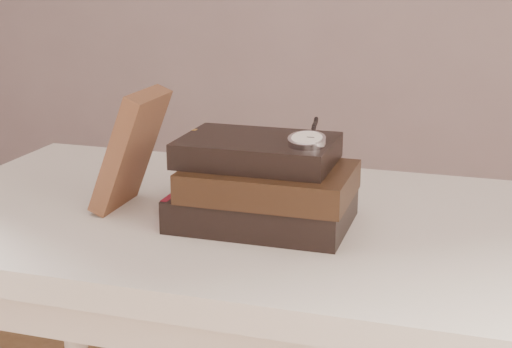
% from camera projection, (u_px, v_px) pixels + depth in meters
% --- Properties ---
extents(table, '(1.00, 0.60, 0.75)m').
position_uv_depth(table, '(232.00, 266.00, 1.19)').
color(table, beige).
rests_on(table, ground).
extents(book_stack, '(0.26, 0.18, 0.13)m').
position_uv_depth(book_stack, '(264.00, 185.00, 1.09)').
color(book_stack, black).
rests_on(book_stack, table).
extents(journal, '(0.10, 0.12, 0.19)m').
position_uv_depth(journal, '(131.00, 150.00, 1.15)').
color(journal, '#472A1B').
rests_on(journal, table).
extents(pocket_watch, '(0.05, 0.15, 0.02)m').
position_uv_depth(pocket_watch, '(308.00, 139.00, 1.04)').
color(pocket_watch, silver).
rests_on(pocket_watch, book_stack).
extents(eyeglasses, '(0.11, 0.12, 0.05)m').
position_uv_depth(eyeglasses, '(224.00, 157.00, 1.19)').
color(eyeglasses, silver).
rests_on(eyeglasses, book_stack).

